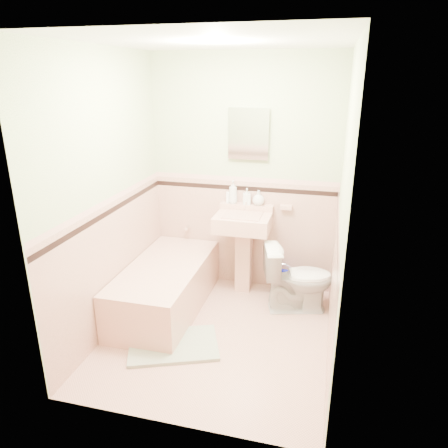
% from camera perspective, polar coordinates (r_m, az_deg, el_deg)
% --- Properties ---
extents(floor, '(2.20, 2.20, 0.00)m').
position_cam_1_polar(floor, '(4.03, -0.91, -14.73)').
color(floor, '#D6A18C').
rests_on(floor, ground).
extents(ceiling, '(2.20, 2.20, 0.00)m').
position_cam_1_polar(ceiling, '(3.34, -1.16, 23.55)').
color(ceiling, white).
rests_on(ceiling, ground).
extents(wall_back, '(2.50, 0.00, 2.50)m').
position_cam_1_polar(wall_back, '(4.51, 2.69, 6.50)').
color(wall_back, '#EEE6C2').
rests_on(wall_back, ground).
extents(wall_front, '(2.50, 0.00, 2.50)m').
position_cam_1_polar(wall_front, '(2.50, -7.72, -4.62)').
color(wall_front, '#EEE6C2').
rests_on(wall_front, ground).
extents(wall_left, '(0.00, 2.50, 2.50)m').
position_cam_1_polar(wall_left, '(3.86, -15.53, 3.53)').
color(wall_left, '#EEE6C2').
rests_on(wall_left, ground).
extents(wall_right, '(0.00, 2.50, 2.50)m').
position_cam_1_polar(wall_right, '(3.37, 15.63, 1.22)').
color(wall_right, '#EEE6C2').
rests_on(wall_right, ground).
extents(wainscot_back, '(2.00, 0.00, 2.00)m').
position_cam_1_polar(wainscot_back, '(4.69, 2.54, -1.29)').
color(wainscot_back, '#D9A691').
rests_on(wainscot_back, ground).
extents(wainscot_front, '(2.00, 0.00, 2.00)m').
position_cam_1_polar(wainscot_front, '(2.84, -7.01, -16.59)').
color(wainscot_front, '#D9A691').
rests_on(wainscot_front, ground).
extents(wainscot_left, '(0.00, 2.20, 2.20)m').
position_cam_1_polar(wainscot_left, '(4.07, -14.56, -5.30)').
color(wainscot_left, '#D9A691').
rests_on(wainscot_left, ground).
extents(wainscot_right, '(0.00, 2.20, 2.20)m').
position_cam_1_polar(wainscot_right, '(3.62, 14.50, -8.59)').
color(wainscot_right, '#D9A691').
rests_on(wainscot_right, ground).
extents(accent_back, '(2.00, 0.00, 2.00)m').
position_cam_1_polar(accent_back, '(4.53, 2.62, 4.85)').
color(accent_back, black).
rests_on(accent_back, ground).
extents(accent_front, '(2.00, 0.00, 2.00)m').
position_cam_1_polar(accent_front, '(2.57, -7.44, -7.11)').
color(accent_front, black).
rests_on(accent_front, ground).
extents(accent_left, '(0.00, 2.20, 2.20)m').
position_cam_1_polar(accent_left, '(3.88, -15.13, 1.67)').
color(accent_left, black).
rests_on(accent_left, ground).
extents(accent_right, '(0.00, 2.20, 2.20)m').
position_cam_1_polar(accent_right, '(3.41, 15.13, -0.83)').
color(accent_right, black).
rests_on(accent_right, ground).
extents(cap_back, '(2.00, 0.00, 2.00)m').
position_cam_1_polar(cap_back, '(4.50, 2.64, 6.08)').
color(cap_back, '#D6A496').
rests_on(cap_back, ground).
extents(cap_front, '(2.00, 0.00, 2.00)m').
position_cam_1_polar(cap_front, '(2.53, -7.53, -5.08)').
color(cap_front, '#D6A496').
rests_on(cap_front, ground).
extents(cap_left, '(0.00, 2.20, 2.20)m').
position_cam_1_polar(cap_left, '(3.86, -15.26, 3.09)').
color(cap_left, '#D6A496').
rests_on(cap_left, ground).
extents(cap_right, '(0.00, 2.20, 2.20)m').
position_cam_1_polar(cap_right, '(3.38, 15.28, 0.76)').
color(cap_right, '#D6A496').
rests_on(cap_right, ground).
extents(bathtub, '(0.70, 1.50, 0.45)m').
position_cam_1_polar(bathtub, '(4.36, -7.88, -8.61)').
color(bathtub, tan).
rests_on(bathtub, floor).
extents(tub_faucet, '(0.04, 0.12, 0.04)m').
position_cam_1_polar(tub_faucet, '(4.81, -4.92, -0.44)').
color(tub_faucet, silver).
rests_on(tub_faucet, wall_back).
extents(sink, '(0.57, 0.48, 0.90)m').
position_cam_1_polar(sink, '(4.53, 2.53, -4.12)').
color(sink, tan).
rests_on(sink, floor).
extents(sink_faucet, '(0.02, 0.02, 0.10)m').
position_cam_1_polar(sink_faucet, '(4.49, 3.00, 2.45)').
color(sink_faucet, silver).
rests_on(sink_faucet, sink).
extents(medicine_cabinet, '(0.40, 0.04, 0.51)m').
position_cam_1_polar(medicine_cabinet, '(4.40, 3.36, 12.10)').
color(medicine_cabinet, white).
rests_on(medicine_cabinet, wall_back).
extents(soap_dish, '(0.12, 0.07, 0.04)m').
position_cam_1_polar(soap_dish, '(4.49, 8.42, 2.25)').
color(soap_dish, tan).
rests_on(soap_dish, wall_back).
extents(soap_bottle_left, '(0.11, 0.11, 0.25)m').
position_cam_1_polar(soap_bottle_left, '(4.52, 1.23, 4.35)').
color(soap_bottle_left, '#B2B2B2').
rests_on(soap_bottle_left, sink).
extents(soap_bottle_mid, '(0.09, 0.10, 0.17)m').
position_cam_1_polar(soap_bottle_mid, '(4.50, 3.10, 3.77)').
color(soap_bottle_mid, '#B2B2B2').
rests_on(soap_bottle_mid, sink).
extents(soap_bottle_right, '(0.16, 0.16, 0.16)m').
position_cam_1_polar(soap_bottle_right, '(4.48, 4.70, 3.56)').
color(soap_bottle_right, '#B2B2B2').
rests_on(soap_bottle_right, sink).
extents(tube, '(0.04, 0.04, 0.12)m').
position_cam_1_polar(tube, '(4.55, 0.50, 3.63)').
color(tube, white).
rests_on(tube, sink).
extents(toilet, '(0.76, 0.55, 0.69)m').
position_cam_1_polar(toilet, '(4.31, 9.97, -7.23)').
color(toilet, white).
rests_on(toilet, floor).
extents(bucket, '(0.29, 0.29, 0.23)m').
position_cam_1_polar(bucket, '(4.71, 7.90, -7.88)').
color(bucket, '#0B16BE').
rests_on(bucket, floor).
extents(bath_mat, '(0.91, 0.76, 0.03)m').
position_cam_1_polar(bath_mat, '(3.89, -6.85, -15.99)').
color(bath_mat, '#95A589').
rests_on(bath_mat, floor).
extents(shoe, '(0.18, 0.14, 0.07)m').
position_cam_1_polar(shoe, '(3.94, -9.02, -14.74)').
color(shoe, '#BF1E59').
rests_on(shoe, bath_mat).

